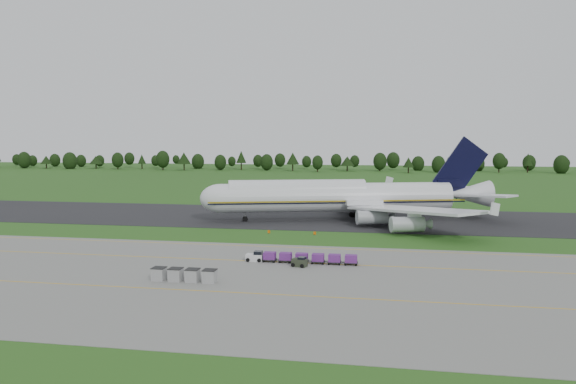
% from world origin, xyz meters
% --- Properties ---
extents(ground, '(600.00, 600.00, 0.00)m').
position_xyz_m(ground, '(0.00, 0.00, 0.00)').
color(ground, '#245018').
rests_on(ground, ground).
extents(apron, '(300.00, 52.00, 0.06)m').
position_xyz_m(apron, '(0.00, -34.00, 0.03)').
color(apron, slate).
rests_on(apron, ground).
extents(taxiway, '(300.00, 40.00, 0.08)m').
position_xyz_m(taxiway, '(0.00, 28.00, 0.04)').
color(taxiway, black).
rests_on(taxiway, ground).
extents(apron_markings, '(300.00, 30.20, 0.01)m').
position_xyz_m(apron_markings, '(0.00, -26.98, 0.06)').
color(apron_markings, '#DAA20C').
rests_on(apron_markings, apron).
extents(tree_line, '(528.50, 21.78, 11.81)m').
position_xyz_m(tree_line, '(-1.98, 220.52, 6.16)').
color(tree_line, black).
rests_on(tree_line, ground).
extents(aircraft, '(70.20, 65.97, 19.76)m').
position_xyz_m(aircraft, '(10.74, 25.25, 5.64)').
color(aircraft, silver).
rests_on(aircraft, ground).
extents(baggage_train, '(17.46, 1.58, 1.52)m').
position_xyz_m(baggage_train, '(8.07, -22.04, 0.89)').
color(baggage_train, silver).
rests_on(baggage_train, apron).
extents(utility_cart, '(2.45, 1.88, 1.19)m').
position_xyz_m(utility_cart, '(8.43, -24.53, 0.64)').
color(utility_cart, '#2A3122').
rests_on(utility_cart, apron).
extents(uld_row, '(8.98, 1.78, 1.76)m').
position_xyz_m(uld_row, '(-5.55, -35.90, 0.94)').
color(uld_row, gray).
rests_on(uld_row, apron).
extents(edge_markers, '(9.93, 0.30, 0.60)m').
position_xyz_m(edge_markers, '(2.33, 4.08, 0.27)').
color(edge_markers, '#E75E07').
rests_on(edge_markers, ground).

